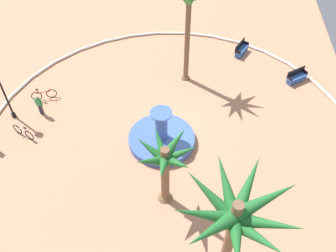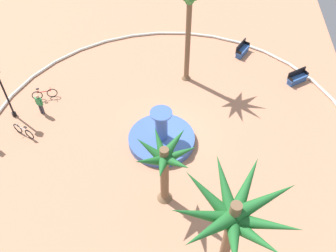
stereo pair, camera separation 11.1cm
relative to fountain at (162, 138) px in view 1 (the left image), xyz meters
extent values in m
plane|color=tan|center=(-0.62, 0.49, -0.35)|extent=(80.00, 80.00, 0.00)
torus|color=silver|center=(-0.62, 0.49, -0.25)|extent=(23.44, 23.44, 0.20)
cylinder|color=#38569E|center=(0.00, 0.00, -0.12)|extent=(4.07, 4.07, 0.45)
cylinder|color=#19567F|center=(0.00, 0.00, -0.16)|extent=(3.58, 3.58, 0.34)
cylinder|color=#38569E|center=(0.00, 0.00, 1.09)|extent=(0.73, 0.73, 1.96)
cylinder|color=#3D5FAD|center=(0.00, 0.00, 2.13)|extent=(1.30, 1.30, 0.12)
cylinder|color=brown|center=(8.26, 3.54, 3.08)|extent=(0.39, 0.39, 6.86)
cone|color=#1E6028|center=(9.29, 3.51, 6.02)|extent=(2.31, 0.62, 1.49)
cone|color=#1E6028|center=(9.01, 4.17, 5.94)|extent=(2.08, 1.88, 1.64)
cone|color=#1E6028|center=(8.57, 4.53, 6.05)|extent=(1.23, 2.37, 1.43)
cone|color=#1E6028|center=(7.75, 4.51, 6.20)|extent=(1.58, 2.34, 1.16)
cone|color=#1E6028|center=(7.25, 3.93, 6.15)|extent=(2.38, 1.36, 1.26)
cone|color=#1E6028|center=(7.27, 3.20, 6.06)|extent=(2.37, 1.28, 1.42)
cone|color=#1E6028|center=(7.70, 2.69, 6.01)|extent=(1.73, 2.22, 1.51)
cone|color=#1E6028|center=(8.47, 2.52, 6.06)|extent=(1.01, 2.38, 1.43)
cone|color=#1E6028|center=(9.02, 2.78, 6.15)|extent=(2.05, 2.05, 1.26)
cylinder|color=brown|center=(-6.34, 1.00, 3.12)|extent=(0.36, 0.36, 6.93)
cone|color=brown|center=(-6.34, 1.00, -0.10)|extent=(0.69, 0.69, 0.50)
cone|color=#337F38|center=(-5.61, 0.98, 6.17)|extent=(1.76, 0.61, 1.32)
cylinder|color=brown|center=(3.96, 0.68, 1.69)|extent=(0.44, 0.44, 4.07)
cone|color=brown|center=(3.96, 0.68, -0.10)|extent=(0.84, 0.84, 0.50)
cone|color=#1E6028|center=(4.73, 0.68, 3.39)|extent=(1.77, 0.56, 1.19)
cone|color=#1E6028|center=(4.43, 1.29, 3.39)|extent=(1.52, 1.75, 1.19)
cone|color=#1E6028|center=(3.79, 1.41, 3.35)|extent=(0.94, 1.84, 1.26)
cone|color=#1E6028|center=(3.26, 1.09, 3.50)|extent=(1.81, 1.39, 0.98)
cone|color=#1E6028|center=(3.30, 0.37, 3.31)|extent=(1.82, 1.25, 1.32)
cone|color=#1E6028|center=(3.70, -0.01, 3.33)|extent=(1.15, 1.83, 1.29)
cone|color=#1E6028|center=(4.39, 0.08, 3.32)|extent=(1.47, 1.75, 1.30)
cube|color=#335BA8|center=(-6.82, 9.00, 0.10)|extent=(1.35, 1.59, 0.12)
cube|color=black|center=(-6.99, 8.88, 0.40)|extent=(1.01, 1.34, 0.50)
cube|color=#2B4E8F|center=(-6.82, 9.00, -0.15)|extent=(1.24, 1.46, 0.39)
cube|color=black|center=(-7.26, 9.61, 0.24)|extent=(0.41, 0.33, 0.24)
cube|color=black|center=(-6.37, 8.40, 0.24)|extent=(0.41, 0.33, 0.24)
cube|color=#335BA8|center=(-9.87, 5.16, 0.10)|extent=(1.65, 1.17, 0.12)
cube|color=black|center=(-9.97, 4.97, 0.40)|extent=(1.46, 0.79, 0.50)
cube|color=#2B4E8F|center=(-9.87, 5.16, -0.15)|extent=(1.52, 1.07, 0.39)
cube|color=black|center=(-10.54, 5.50, 0.24)|extent=(0.27, 0.44, 0.24)
cube|color=black|center=(-9.21, 4.82, 0.24)|extent=(0.27, 0.44, 0.24)
cylinder|color=black|center=(-1.14, -9.94, 1.41)|extent=(0.12, 0.12, 3.51)
cylinder|color=black|center=(-1.14, -9.94, -0.20)|extent=(0.28, 0.28, 0.30)
torus|color=black|center=(-3.24, -8.04, 0.01)|extent=(0.32, 0.69, 0.72)
torus|color=black|center=(-2.87, -8.96, 0.01)|extent=(0.32, 0.69, 0.72)
cylinder|color=#B21919|center=(-3.05, -8.50, 0.25)|extent=(0.40, 0.90, 0.05)
cylinder|color=#B21919|center=(-2.92, -8.82, 0.40)|extent=(0.04, 0.04, 0.30)
cube|color=black|center=(-2.92, -8.82, 0.57)|extent=(0.17, 0.22, 0.06)
cylinder|color=#B21919|center=(-3.22, -8.08, 0.38)|extent=(0.42, 0.19, 0.03)
torus|color=black|center=(0.25, -9.05, 0.01)|extent=(0.35, 0.68, 0.72)
torus|color=black|center=(0.65, -8.13, 0.01)|extent=(0.35, 0.68, 0.72)
cylinder|color=#99999E|center=(0.45, -8.59, 0.25)|extent=(0.43, 0.89, 0.05)
cylinder|color=#99999E|center=(0.59, -8.27, 0.40)|extent=(0.04, 0.04, 0.30)
cube|color=black|center=(0.59, -8.27, 0.57)|extent=(0.17, 0.22, 0.06)
cylinder|color=#99999E|center=(0.27, -9.00, 0.38)|extent=(0.41, 0.21, 0.03)
cylinder|color=#33333D|center=(-1.60, -8.27, 0.05)|extent=(0.14, 0.14, 0.80)
cylinder|color=#33333D|center=(-1.57, -8.09, 0.05)|extent=(0.14, 0.14, 0.80)
cube|color=#338C4C|center=(-1.59, -8.18, 0.73)|extent=(0.26, 0.37, 0.56)
sphere|color=tan|center=(-1.59, -8.18, 1.13)|extent=(0.22, 0.22, 0.22)
cylinder|color=#338C4C|center=(-1.63, -8.40, 0.73)|extent=(0.09, 0.09, 0.53)
cylinder|color=#338C4C|center=(-1.54, -7.96, 0.73)|extent=(0.09, 0.09, 0.53)
camera|label=1|loc=(14.48, 1.97, 16.46)|focal=38.53mm
camera|label=2|loc=(14.47, 2.08, 16.46)|focal=38.53mm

